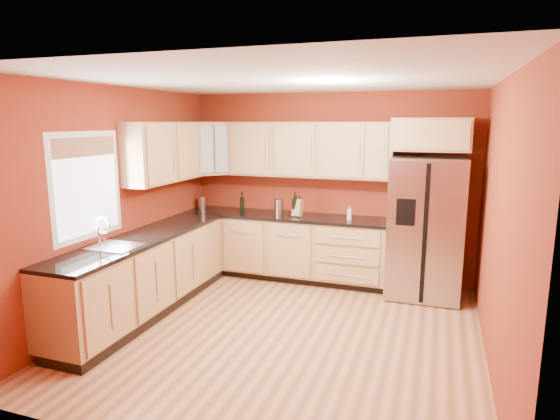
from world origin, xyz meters
The scene contains 23 objects.
floor centered at (0.00, 0.00, 0.00)m, with size 4.00×4.00×0.00m, color brown.
ceiling centered at (0.00, 0.00, 2.60)m, with size 4.00×4.00×0.00m, color silver.
wall_back centered at (0.00, 2.00, 1.30)m, with size 4.00×0.04×2.60m, color maroon.
wall_front centered at (0.00, -2.00, 1.30)m, with size 4.00×0.04×2.60m, color maroon.
wall_left centered at (-2.00, 0.00, 1.30)m, with size 0.04×4.00×2.60m, color maroon.
wall_right centered at (2.00, 0.00, 1.30)m, with size 0.04×4.00×2.60m, color maroon.
base_cabinets_back centered at (-0.55, 1.70, 0.44)m, with size 2.90×0.60×0.88m, color #9E724C.
base_cabinets_left centered at (-1.70, 0.00, 0.44)m, with size 0.60×2.80×0.88m, color #9E724C.
countertop_back centered at (-0.55, 1.69, 0.90)m, with size 2.90×0.62×0.04m, color black.
countertop_left centered at (-1.69, 0.00, 0.90)m, with size 0.62×2.80×0.04m, color black.
upper_cabinets_back centered at (-0.25, 1.83, 1.83)m, with size 2.30×0.33×0.75m, color #9E724C.
upper_cabinets_left centered at (-1.83, 0.72, 1.83)m, with size 0.33×1.35×0.75m, color #9E724C.
corner_upper_cabinet centered at (-1.67, 1.67, 1.83)m, with size 0.62×0.33×0.75m, color #9E724C.
over_fridge_cabinet centered at (1.35, 1.70, 2.05)m, with size 0.92×0.60×0.40m, color #9E724C.
refrigerator centered at (1.35, 1.62, 0.89)m, with size 0.90×0.75×1.78m, color #B9B9BE.
window centered at (-1.98, -0.50, 1.55)m, with size 0.03×0.90×1.00m, color white.
sink_faucet centered at (-1.69, -0.50, 1.07)m, with size 0.50×0.42×0.30m, color white, non-canonical shape.
canister_left centered at (-1.85, 1.72, 1.02)m, with size 0.12×0.12×0.19m, color #B9B9BE.
canister_right centered at (-0.63, 1.70, 1.03)m, with size 0.13×0.13×0.22m, color #B9B9BE.
wine_bottle_a centered at (-1.20, 1.71, 1.07)m, with size 0.07×0.07×0.29m, color black, non-canonical shape.
wine_bottle_b centered at (-0.39, 1.65, 1.09)m, with size 0.08×0.08×0.34m, color black, non-canonical shape.
knife_block centered at (-0.35, 1.66, 1.04)m, with size 0.12×0.11×0.24m, color #A97B52.
soap_dispenser centered at (0.38, 1.64, 1.01)m, with size 0.06×0.06×0.18m, color silver.
Camera 1 is at (1.48, -4.40, 2.21)m, focal length 30.00 mm.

